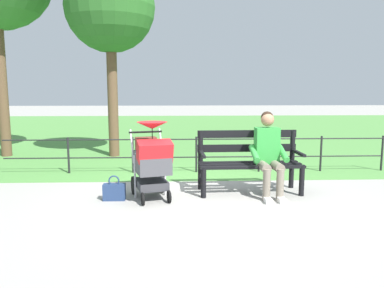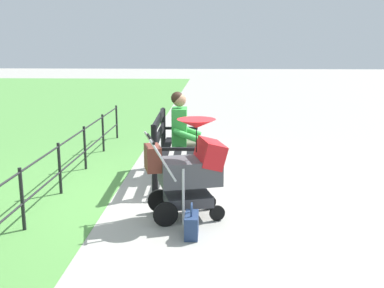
% 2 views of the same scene
% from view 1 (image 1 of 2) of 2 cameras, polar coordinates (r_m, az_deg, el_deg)
% --- Properties ---
extents(ground_plane, '(60.00, 60.00, 0.00)m').
position_cam_1_polar(ground_plane, '(6.01, 1.41, -7.39)').
color(ground_plane, '#9E9B93').
extents(grass_lawn, '(40.00, 16.00, 0.01)m').
position_cam_1_polar(grass_lawn, '(14.67, -0.81, 1.99)').
color(grass_lawn, '#518E42').
rests_on(grass_lawn, ground).
extents(park_bench, '(1.62, 0.65, 0.96)m').
position_cam_1_polar(park_bench, '(6.10, 8.48, -2.18)').
color(park_bench, black).
rests_on(park_bench, ground).
extents(person_on_bench, '(0.54, 0.74, 1.28)m').
position_cam_1_polar(person_on_bench, '(5.91, 11.33, -1.09)').
color(person_on_bench, slate).
rests_on(person_on_bench, ground).
extents(stroller, '(0.70, 0.98, 1.15)m').
position_cam_1_polar(stroller, '(5.63, -6.04, -2.30)').
color(stroller, black).
rests_on(stroller, ground).
extents(handbag, '(0.32, 0.14, 0.37)m').
position_cam_1_polar(handbag, '(5.76, -11.50, -6.95)').
color(handbag, navy).
rests_on(handbag, ground).
extents(park_fence, '(7.38, 0.04, 0.70)m').
position_cam_1_polar(park_fence, '(7.43, 2.75, -1.04)').
color(park_fence, black).
rests_on(park_fence, ground).
extents(tree_behind_fence, '(2.06, 2.06, 4.50)m').
position_cam_1_polar(tree_behind_fence, '(9.48, -12.11, 19.12)').
color(tree_behind_fence, brown).
rests_on(tree_behind_fence, ground).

